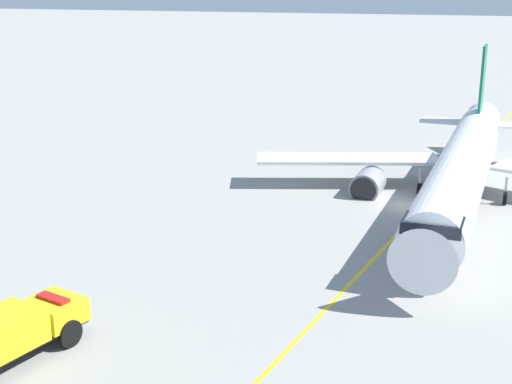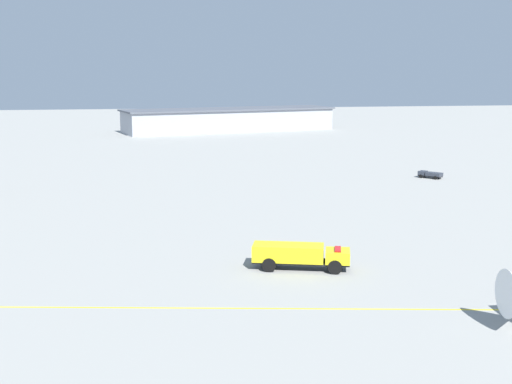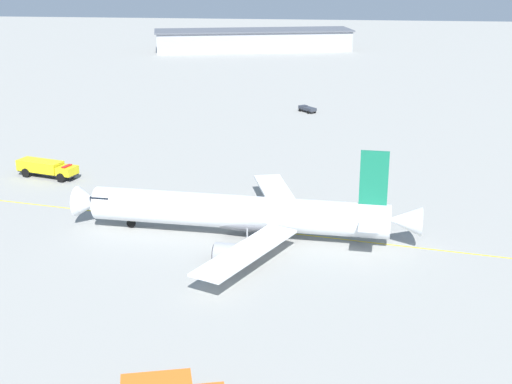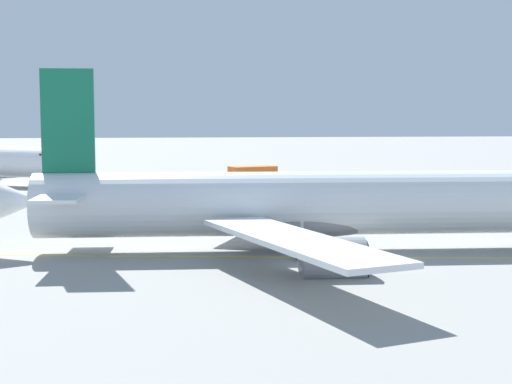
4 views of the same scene
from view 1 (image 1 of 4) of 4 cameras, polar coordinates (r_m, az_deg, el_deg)
ground_plane at (r=59.00m, az=11.54°, el=-1.08°), size 600.00×600.00×0.00m
airliner_main at (r=59.72m, az=15.96°, el=1.61°), size 35.98×42.07×11.81m
taxiway_centreline at (r=55.92m, az=12.15°, el=-2.11°), size 23.35×125.49×0.01m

